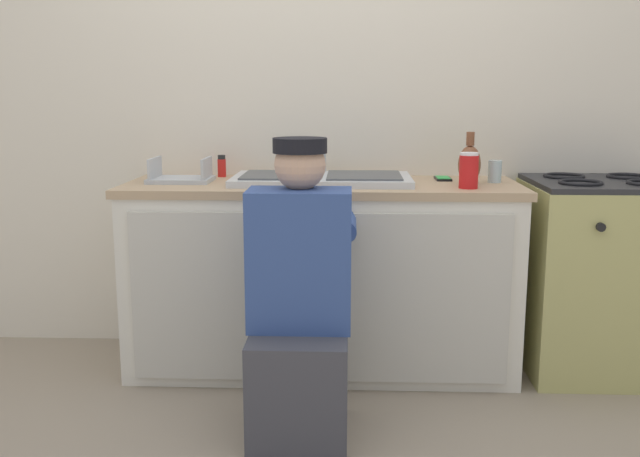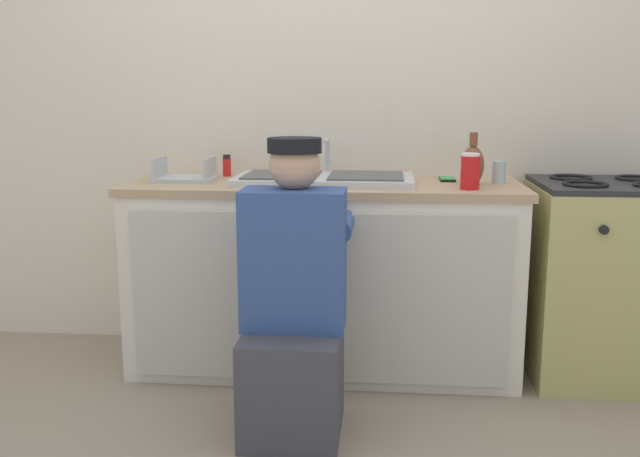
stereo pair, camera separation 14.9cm
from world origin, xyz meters
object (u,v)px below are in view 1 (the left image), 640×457
Objects in this scene: stove_range at (598,276)px; spice_bottle_red at (222,166)px; vase_decorative at (469,164)px; dish_rack_tray at (181,176)px; water_glass at (495,171)px; sink_double_basin at (322,178)px; cell_phone at (443,178)px; plumber_person at (300,313)px; soda_cup_red at (469,171)px.

stove_range is 8.52× the size of spice_bottle_red.
vase_decorative reaches higher than dish_rack_tray.
water_glass is (1.27, -0.16, -0.00)m from spice_bottle_red.
cell_phone is (0.56, 0.13, -0.01)m from sink_double_basin.
plumber_person is at bearing -153.26° from stove_range.
cell_phone is at bearing 52.25° from plumber_person.
sink_double_basin is 0.58m from cell_phone.
cell_phone is at bearing 6.28° from dish_rack_tray.
sink_double_basin is at bearing 0.06° from dish_rack_tray.
soda_cup_red is (0.69, 0.50, 0.48)m from plumber_person.
plumber_person reaches higher than spice_bottle_red.
cell_phone is (-0.07, 0.30, -0.07)m from soda_cup_red.
spice_bottle_red is 0.69× the size of soda_cup_red.
spice_bottle_red reaches higher than stove_range.
water_glass is at bearing 53.91° from soda_cup_red.
sink_double_basin is at bearing -177.21° from water_glass.
cell_phone is at bearing 156.93° from water_glass.
water_glass is at bearing -7.35° from spice_bottle_red.
sink_double_basin is at bearing -22.37° from spice_bottle_red.
sink_double_basin is at bearing 179.90° from stove_range.
water_glass is at bearing 40.02° from plumber_person.
sink_double_basin is 0.89× the size of stove_range.
water_glass is (-0.48, 0.04, 0.47)m from stove_range.
sink_double_basin reaches higher than cell_phone.
water_glass is at bearing 22.81° from vase_decorative.
soda_cup_red is at bearing -7.54° from dish_rack_tray.
spice_bottle_red is at bearing 116.65° from plumber_person.
soda_cup_red is 0.54× the size of dish_rack_tray.
vase_decorative is 1.30m from dish_rack_tray.
sink_double_basin is 5.26× the size of soda_cup_red.
stove_range is at bearing 26.74° from plumber_person.
vase_decorative is at bearing -56.57° from cell_phone.
spice_bottle_red is 1.05× the size of water_glass.
soda_cup_red is at bearing -15.03° from sink_double_basin.
water_glass is (0.15, 0.21, -0.03)m from soda_cup_red.
stove_range reaches higher than cell_phone.
stove_range is at bearing 14.85° from soda_cup_red.
stove_range is at bearing -4.81° from water_glass.
sink_double_basin is at bearing 85.16° from plumber_person.
vase_decorative reaches higher than spice_bottle_red.
sink_double_basin reaches higher than water_glass.
dish_rack_tray is at bearing -173.72° from cell_phone.
soda_cup_red is at bearing 35.86° from plumber_person.
sink_double_basin is 0.64m from dish_rack_tray.
vase_decorative is at bearing -0.59° from dish_rack_tray.
plumber_person is (-0.06, -0.66, -0.42)m from sink_double_basin.
sink_double_basin reaches higher than soda_cup_red.
spice_bottle_red is 0.75× the size of cell_phone.
dish_rack_tray is at bearing 179.41° from vase_decorative.
vase_decorative reaches higher than sink_double_basin.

